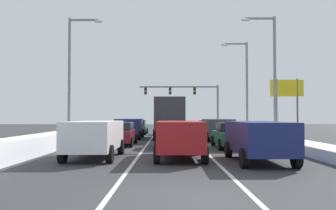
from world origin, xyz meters
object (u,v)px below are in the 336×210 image
sedan_gray_center_lane_second (172,135)px  suv_charcoal_right_lane_third (218,128)px  suv_navy_right_lane_nearest (259,138)px  street_lamp_left_mid (74,68)px  roadside_sign_right (287,94)px  traffic_light_gantry (190,96)px  sedan_tan_center_lane_fourth (170,127)px  suv_navy_left_lane_third (130,127)px  street_lamp_right_mid (244,80)px  sedan_green_left_lane_fourth (138,127)px  suv_red_center_lane_nearest (180,136)px  suv_white_left_lane_nearest (95,136)px  sedan_silver_right_lane_fourth (208,128)px  sedan_green_right_lane_second (232,135)px  box_truck_center_lane_third (170,116)px  street_lamp_right_near (271,68)px  sedan_maroon_left_lane_second (120,134)px

sedan_gray_center_lane_second → suv_charcoal_right_lane_third: bearing=58.5°
suv_navy_right_lane_nearest → street_lamp_left_mid: size_ratio=0.52×
sedan_gray_center_lane_second → roadside_sign_right: size_ratio=0.82×
traffic_light_gantry → sedan_tan_center_lane_fourth: bearing=-103.4°
suv_navy_left_lane_third → traffic_light_gantry: size_ratio=0.45×
suv_charcoal_right_lane_third → suv_navy_left_lane_third: 7.52m
street_lamp_right_mid → sedan_green_left_lane_fourth: bearing=167.6°
suv_red_center_lane_nearest → suv_white_left_lane_nearest: 3.82m
sedan_tan_center_lane_fourth → roadside_sign_right: 12.07m
sedan_green_left_lane_fourth → street_lamp_right_mid: size_ratio=0.49×
suv_navy_left_lane_third → street_lamp_right_mid: bearing=24.0°
street_lamp_right_mid → sedan_tan_center_lane_fourth: bearing=163.3°
suv_navy_right_lane_nearest → suv_charcoal_right_lane_third: bearing=89.4°
sedan_silver_right_lane_fourth → suv_white_left_lane_nearest: (-7.14, -17.97, 0.25)m
suv_navy_right_lane_nearest → sedan_green_right_lane_second: size_ratio=1.09×
street_lamp_left_mid → suv_navy_right_lane_nearest: bearing=-48.1°
suv_red_center_lane_nearest → sedan_green_left_lane_fourth: suv_red_center_lane_nearest is taller
box_truck_center_lane_third → roadside_sign_right: 12.31m
suv_red_center_lane_nearest → sedan_tan_center_lane_fourth: size_ratio=1.09×
street_lamp_right_near → street_lamp_right_mid: (-0.29, 8.18, -0.13)m
traffic_light_gantry → street_lamp_left_mid: (-10.22, -22.31, 0.78)m
sedan_silver_right_lane_fourth → suv_white_left_lane_nearest: size_ratio=0.92×
sedan_gray_center_lane_second → box_truck_center_lane_third: bearing=90.8°
box_truck_center_lane_third → roadside_sign_right: bearing=21.2°
suv_navy_right_lane_nearest → suv_white_left_lane_nearest: bearing=168.9°
suv_white_left_lane_nearest → street_lamp_right_near: size_ratio=0.52×
sedan_green_right_lane_second → suv_charcoal_right_lane_third: 6.49m
sedan_silver_right_lane_fourth → box_truck_center_lane_third: 5.82m
suv_charcoal_right_lane_third → street_lamp_left_mid: 11.94m
sedan_green_right_lane_second → suv_charcoal_right_lane_third: bearing=89.2°
suv_charcoal_right_lane_third → roadside_sign_right: (7.56, 6.42, 3.00)m
suv_red_center_lane_nearest → traffic_light_gantry: size_ratio=0.45×
suv_white_left_lane_nearest → roadside_sign_right: 23.47m
sedan_maroon_left_lane_second → traffic_light_gantry: size_ratio=0.41×
suv_navy_right_lane_nearest → street_lamp_right_near: size_ratio=0.52×
suv_navy_right_lane_nearest → street_lamp_right_near: (4.00, 11.97, 4.54)m
box_truck_center_lane_third → street_lamp_right_mid: 9.60m
suv_charcoal_right_lane_third → sedan_silver_right_lane_fourth: (-0.04, 6.37, -0.25)m
sedan_tan_center_lane_fourth → suv_charcoal_right_lane_third: bearing=-68.4°
sedan_green_right_lane_second → suv_navy_left_lane_third: suv_navy_left_lane_third is taller
traffic_light_gantry → street_lamp_right_near: 22.96m
suv_charcoal_right_lane_third → sedan_maroon_left_lane_second: suv_charcoal_right_lane_third is taller
sedan_green_right_lane_second → sedan_tan_center_lane_fourth: same height
sedan_green_left_lane_fourth → suv_charcoal_right_lane_third: bearing=-53.4°
roadside_sign_right → sedan_maroon_left_lane_second: bearing=-143.1°
box_truck_center_lane_third → sedan_tan_center_lane_fourth: (0.05, 7.30, -1.14)m
sedan_maroon_left_lane_second → street_lamp_right_mid: (10.59, 11.69, 4.66)m
suv_charcoal_right_lane_third → suv_navy_left_lane_third: bearing=161.3°
suv_charcoal_right_lane_third → traffic_light_gantry: size_ratio=0.45×
sedan_tan_center_lane_fourth → roadside_sign_right: bearing=-14.5°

